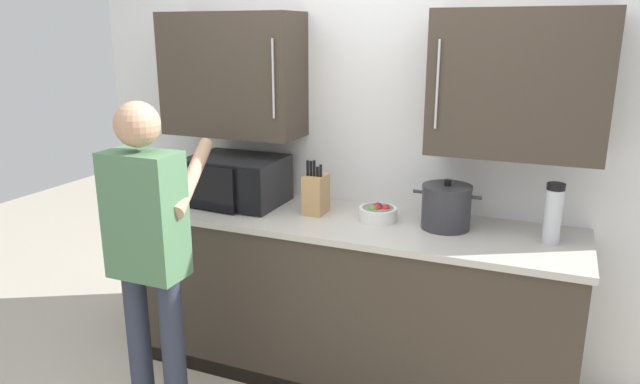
% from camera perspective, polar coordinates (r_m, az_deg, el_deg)
% --- Properties ---
extents(back_wall_tiled, '(3.62, 0.44, 2.59)m').
position_cam_1_polar(back_wall_tiled, '(3.33, 4.86, 6.40)').
color(back_wall_tiled, white).
rests_on(back_wall_tiled, ground_plane).
extents(counter_unit, '(2.44, 0.68, 0.95)m').
position_cam_1_polar(counter_unit, '(3.32, 2.76, -10.53)').
color(counter_unit, '#3D3328').
rests_on(counter_unit, ground_plane).
extents(microwave_oven, '(0.54, 0.45, 0.28)m').
position_cam_1_polar(microwave_oven, '(3.45, -8.60, 1.19)').
color(microwave_oven, black).
rests_on(microwave_oven, counter_unit).
extents(fruit_bowl, '(0.20, 0.20, 0.10)m').
position_cam_1_polar(fruit_bowl, '(3.12, 5.71, -2.02)').
color(fruit_bowl, white).
rests_on(fruit_bowl, counter_unit).
extents(thermos_flask, '(0.08, 0.08, 0.30)m').
position_cam_1_polar(thermos_flask, '(2.95, 21.96, -2.00)').
color(thermos_flask, '#B7BABF').
rests_on(thermos_flask, counter_unit).
extents(knife_block, '(0.11, 0.15, 0.31)m').
position_cam_1_polar(knife_block, '(3.21, -0.42, -0.17)').
color(knife_block, tan).
rests_on(knife_block, counter_unit).
extents(stock_pot, '(0.35, 0.25, 0.26)m').
position_cam_1_polar(stock_pot, '(3.04, 12.32, -1.43)').
color(stock_pot, '#2D2D33').
rests_on(stock_pot, counter_unit).
extents(person_figure, '(0.44, 0.66, 1.65)m').
position_cam_1_polar(person_figure, '(2.76, -16.52, -5.15)').
color(person_figure, '#282D3D').
rests_on(person_figure, ground_plane).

